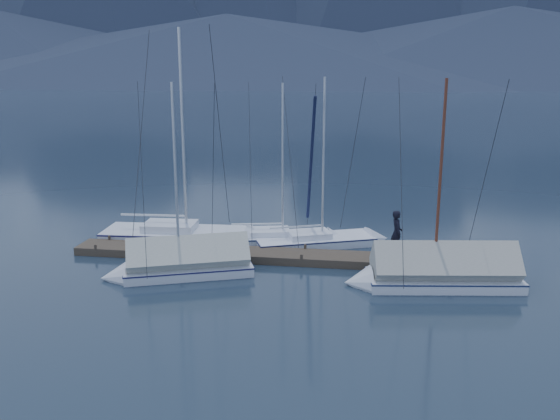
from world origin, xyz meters
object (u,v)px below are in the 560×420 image
object	(u,v)px
person	(397,233)
sailboat_covered_near	(430,275)
sailboat_covered_far	(176,266)
sailboat_open_right	(331,241)
sailboat_open_mid	(292,239)
sailboat_open_left	(199,237)

from	to	relation	value
person	sailboat_covered_near	bearing A→B (deg)	-166.44
person	sailboat_covered_far	bearing A→B (deg)	97.80
sailboat_open_right	person	xyz separation A→B (m)	(2.85, -2.20, 1.15)
sailboat_open_right	person	bearing A→B (deg)	-37.67
sailboat_open_right	sailboat_covered_near	world-z (taller)	sailboat_covered_near
sailboat_open_mid	person	world-z (taller)	sailboat_open_mid
sailboat_open_left	sailboat_open_mid	bearing A→B (deg)	6.62
sailboat_open_left	sailboat_open_right	bearing A→B (deg)	4.09
sailboat_open_left	sailboat_covered_far	distance (m)	4.75
sailboat_open_right	sailboat_covered_near	distance (m)	6.26
sailboat_open_left	sailboat_open_mid	size ratio (longest dim) A/B	1.32
sailboat_open_mid	sailboat_open_right	bearing A→B (deg)	-1.91
sailboat_covered_far	sailboat_open_right	bearing A→B (deg)	41.98
sailboat_covered_near	sailboat_covered_far	size ratio (longest dim) A/B	1.03
sailboat_open_mid	sailboat_covered_near	distance (m)	7.64
person	sailboat_open_right	bearing A→B (deg)	41.09
sailboat_open_mid	sailboat_covered_far	xyz separation A→B (m)	(-3.88, -5.23, 0.26)
sailboat_covered_near	person	distance (m)	2.97
sailboat_open_right	sailboat_covered_near	xyz separation A→B (m)	(4.04, -4.78, 0.28)
sailboat_open_right	sailboat_covered_far	distance (m)	7.73
sailboat_covered_far	person	xyz separation A→B (m)	(8.59, 2.96, 0.89)
sailboat_open_mid	sailboat_open_left	bearing A→B (deg)	-173.38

